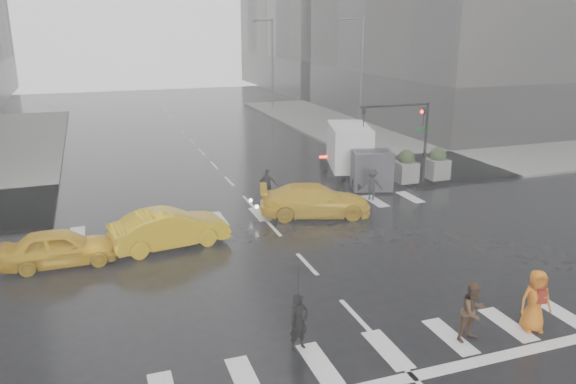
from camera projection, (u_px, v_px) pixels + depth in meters
name	position (u px, v px, depth m)	size (l,w,h in m)	color
ground	(307.00, 264.00, 20.66)	(120.00, 120.00, 0.00)	black
sidewalk_ne	(462.00, 139.00, 42.66)	(35.00, 35.00, 0.15)	slate
road_markings	(307.00, 264.00, 20.66)	(18.00, 48.00, 0.01)	silver
traffic_signal_pole	(410.00, 127.00, 29.84)	(4.45, 0.42, 4.50)	black
street_lamp_near	(359.00, 77.00, 38.95)	(2.15, 0.22, 9.00)	#59595B
street_lamp_far	(271.00, 60.00, 57.01)	(2.15, 0.22, 9.00)	#59595B
planter_west	(373.00, 170.00, 30.01)	(1.10, 1.10, 1.80)	slate
planter_mid	(406.00, 167.00, 30.65)	(1.10, 1.10, 1.80)	slate
planter_east	(437.00, 164.00, 31.29)	(1.10, 1.10, 1.80)	slate
pedestrian_black	(299.00, 295.00, 14.82)	(1.20, 1.21, 2.43)	black
pedestrian_brown	(473.00, 312.00, 15.49)	(0.84, 0.66, 1.73)	#442B18
pedestrian_orange	(536.00, 301.00, 15.96)	(1.03, 0.80, 1.85)	orange
pedestrian_far_a	(267.00, 185.00, 27.77)	(0.96, 0.58, 1.64)	black
pedestrian_far_b	(372.00, 184.00, 28.00)	(1.03, 0.57, 1.60)	black
taxi_front	(60.00, 247.00, 20.42)	(1.61, 4.01, 1.37)	#EDB50C
taxi_mid	(169.00, 228.00, 22.08)	(1.60, 4.60, 1.52)	#EDB50C
taxi_rear	(315.00, 200.00, 25.66)	(2.06, 4.47, 1.47)	#EDB50C
box_truck	(355.00, 153.00, 31.26)	(2.11, 5.64, 2.99)	white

